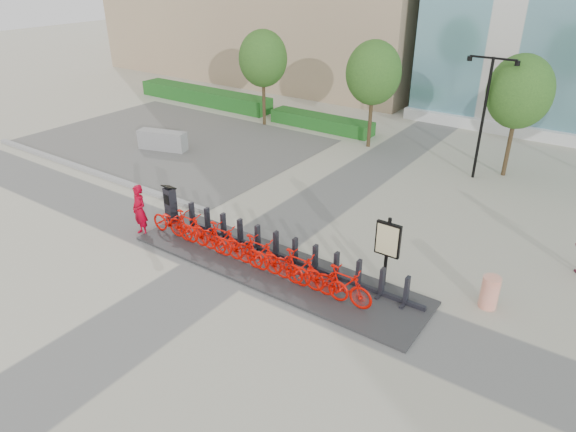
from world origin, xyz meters
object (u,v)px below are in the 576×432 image
Objects in this scene: kiosk at (171,204)px; worker_red at (140,210)px; jersey_barrier at (163,140)px; map_sign at (388,243)px; construction_barrel at (490,292)px; bike_0 at (173,222)px.

worker_red reaches higher than kiosk.
jersey_barrier is at bearing 144.94° from kiosk.
map_sign is at bearing 23.04° from worker_red.
kiosk is at bearing -174.67° from map_sign.
construction_barrel is 0.38× the size of jersey_barrier.
map_sign reaches higher than worker_red.
map_sign is at bearing -164.01° from construction_barrel.
construction_barrel is 17.05m from jersey_barrier.
bike_0 is 0.82× the size of map_sign.
worker_red is at bearing -166.85° from map_sign.
worker_red is (-1.04, -0.46, 0.33)m from bike_0.
map_sign is (13.94, -4.49, 1.00)m from jersey_barrier.
construction_barrel is (10.79, 2.62, -0.43)m from worker_red.
construction_barrel is at bearing 16.30° from map_sign.
worker_red is at bearing -63.90° from jersey_barrier.
bike_0 is at bearing -35.29° from kiosk.
kiosk reaches higher than bike_0.
worker_red is 8.32m from map_sign.
worker_red reaches higher than bike_0.
kiosk reaches higher than jersey_barrier.
bike_0 is 9.98m from construction_barrel.
bike_0 reaches higher than construction_barrel.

